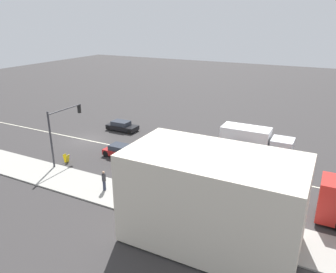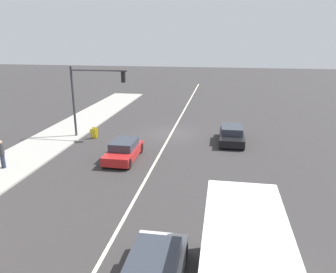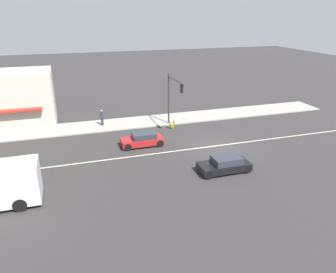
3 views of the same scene
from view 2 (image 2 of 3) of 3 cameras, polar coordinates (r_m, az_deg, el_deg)
lane_marking_center at (r=27.97m, az=0.62°, el=0.63°), size 0.16×60.00×0.01m
traffic_signal_main at (r=26.53m, az=-13.49°, el=7.89°), size 4.59×0.34×5.60m
pedestrian at (r=22.46m, az=-26.97°, el=-2.67°), size 0.34×0.34×1.77m
warning_aframe_sign at (r=27.12m, az=-12.79°, el=0.59°), size 0.45×0.53×0.84m
hatchback_red at (r=22.07m, az=-7.74°, el=-2.43°), size 1.80×3.95×1.28m
suv_black at (r=25.88m, az=11.03°, el=0.30°), size 1.86×4.09×1.25m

